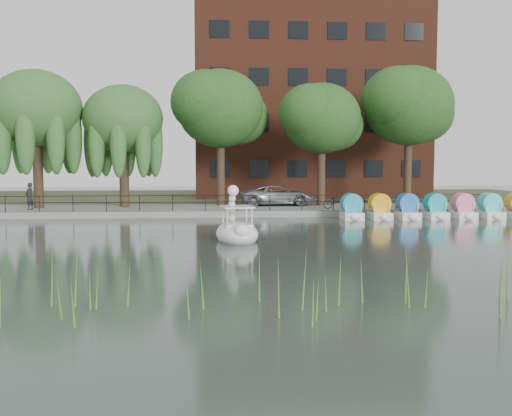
{
  "coord_description": "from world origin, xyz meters",
  "views": [
    {
      "loc": [
        -1.29,
        -21.89,
        3.37
      ],
      "look_at": [
        0.5,
        4.0,
        1.3
      ],
      "focal_mm": 40.0,
      "sensor_mm": 36.0,
      "label": 1
    }
  ],
  "objects": [
    {
      "name": "railing",
      "position": [
        0.0,
        13.25,
        1.15
      ],
      "size": [
        32.0,
        0.05,
        1.0
      ],
      "color": "black",
      "rests_on": "promenade"
    },
    {
      "name": "willow_mid",
      "position": [
        -7.5,
        17.0,
        6.25
      ],
      "size": [
        5.32,
        5.32,
        8.15
      ],
      "color": "#473323",
      "rests_on": "promenade"
    },
    {
      "name": "ground_plane",
      "position": [
        0.0,
        0.0,
        0.0
      ],
      "size": [
        120.0,
        120.0,
        0.0
      ],
      "primitive_type": "plane",
      "color": "#425149"
    },
    {
      "name": "pedestrian",
      "position": [
        -13.01,
        14.68,
        1.39
      ],
      "size": [
        0.69,
        0.83,
        1.98
      ],
      "primitive_type": "imported",
      "rotation": [
        0.0,
        0.0,
        4.38
      ],
      "color": "black",
      "rests_on": "promenade"
    },
    {
      "name": "minivan",
      "position": [
        2.92,
        17.47,
        1.21
      ],
      "size": [
        2.97,
        5.97,
        1.63
      ],
      "primitive_type": "imported",
      "rotation": [
        0.0,
        0.0,
        1.62
      ],
      "color": "gray",
      "rests_on": "promenade"
    },
    {
      "name": "broadleaf_far",
      "position": [
        12.5,
        18.5,
        7.4
      ],
      "size": [
        6.3,
        6.3,
        9.71
      ],
      "color": "#473323",
      "rests_on": "promenade"
    },
    {
      "name": "reed_bank",
      "position": [
        2.0,
        -9.5,
        0.6
      ],
      "size": [
        24.0,
        2.4,
        1.2
      ],
      "color": "#669938",
      "rests_on": "ground_plane"
    },
    {
      "name": "apartment_building",
      "position": [
        7.0,
        29.97,
        9.36
      ],
      "size": [
        20.0,
        10.07,
        18.0
      ],
      "color": "#4C1E16",
      "rests_on": "land_strip"
    },
    {
      "name": "pedal_boat_row",
      "position": [
        11.81,
        11.38,
        0.61
      ],
      "size": [
        11.35,
        1.7,
        1.4
      ],
      "color": "white",
      "rests_on": "ground_plane"
    },
    {
      "name": "swan_boat",
      "position": [
        -0.44,
        2.44,
        0.52
      ],
      "size": [
        2.16,
        3.04,
        2.38
      ],
      "rotation": [
        0.0,
        0.0,
        0.15
      ],
      "color": "white",
      "rests_on": "ground_plane"
    },
    {
      "name": "kerb",
      "position": [
        0.0,
        13.05,
        0.2
      ],
      "size": [
        40.0,
        0.25,
        0.4
      ],
      "primitive_type": "cube",
      "color": "gray",
      "rests_on": "ground_plane"
    },
    {
      "name": "land_strip",
      "position": [
        0.0,
        30.0,
        0.18
      ],
      "size": [
        60.0,
        22.0,
        0.36
      ],
      "primitive_type": "cube",
      "color": "#47512D",
      "rests_on": "ground_plane"
    },
    {
      "name": "willow_left",
      "position": [
        -13.0,
        16.5,
        6.87
      ],
      "size": [
        5.88,
        5.88,
        9.01
      ],
      "color": "#473323",
      "rests_on": "promenade"
    },
    {
      "name": "promenade",
      "position": [
        0.0,
        16.0,
        0.2
      ],
      "size": [
        40.0,
        6.0,
        0.4
      ],
      "primitive_type": "cube",
      "color": "gray",
      "rests_on": "ground_plane"
    },
    {
      "name": "broadleaf_right",
      "position": [
        6.0,
        17.5,
        6.39
      ],
      "size": [
        5.4,
        5.4,
        8.32
      ],
      "color": "#473323",
      "rests_on": "promenade"
    },
    {
      "name": "broadleaf_center",
      "position": [
        -1.0,
        18.0,
        7.06
      ],
      "size": [
        6.0,
        6.0,
        9.25
      ],
      "color": "#473323",
      "rests_on": "promenade"
    },
    {
      "name": "bicycle",
      "position": [
        6.42,
        14.25,
        0.9
      ],
      "size": [
        1.1,
        1.82,
        1.0
      ],
      "primitive_type": "imported",
      "rotation": [
        0.0,
        0.0,
        1.26
      ],
      "color": "gray",
      "rests_on": "promenade"
    }
  ]
}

